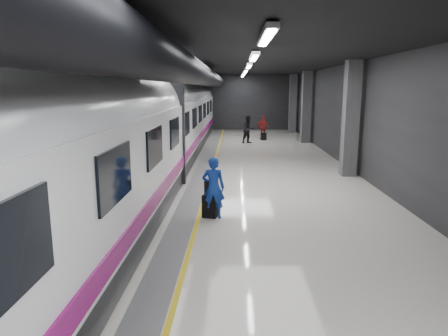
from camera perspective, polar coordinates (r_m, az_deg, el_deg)
ground at (r=14.24m, az=1.45°, el=-2.65°), size 40.00×40.00×0.00m
platform_hall at (r=14.78m, az=0.40°, el=11.71°), size 10.02×40.02×4.51m
train at (r=14.26m, az=-11.73°, el=5.58°), size 3.05×38.00×4.05m
traveler_main at (r=10.65m, az=-1.53°, el=-2.82°), size 0.63×0.43×1.67m
suitcase_main at (r=10.82m, az=-2.04°, el=-5.47°), size 0.43×0.33×0.62m
shoulder_bag at (r=10.71m, az=-2.02°, el=-2.87°), size 0.31×0.22×0.37m
traveler_far_a at (r=25.42m, az=3.53°, el=5.54°), size 1.08×1.02×1.77m
traveler_far_b at (r=27.57m, az=5.54°, el=5.78°), size 1.01×0.67×1.60m
suitcase_far at (r=27.10m, az=5.68°, el=4.51°), size 0.40×0.32×0.50m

